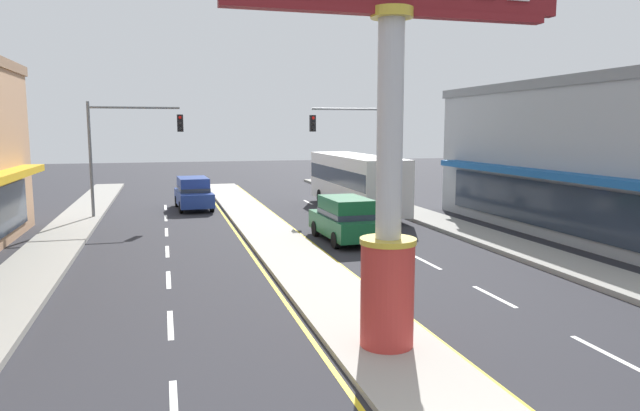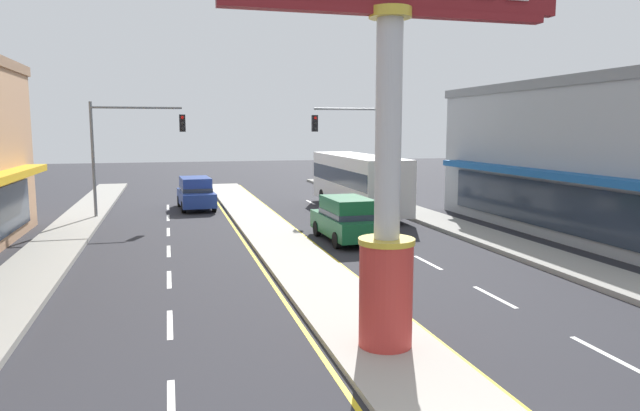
{
  "view_description": "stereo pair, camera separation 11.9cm",
  "coord_description": "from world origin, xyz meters",
  "px_view_note": "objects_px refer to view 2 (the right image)",
  "views": [
    {
      "loc": [
        -4.55,
        -4.94,
        4.82
      ],
      "look_at": [
        -0.22,
        10.91,
        2.6
      ],
      "focal_mm": 32.18,
      "sensor_mm": 36.0,
      "label": 1
    },
    {
      "loc": [
        -4.44,
        -4.97,
        4.82
      ],
      "look_at": [
        -0.22,
        10.91,
        2.6
      ],
      "focal_mm": 32.18,
      "sensor_mm": 36.0,
      "label": 2
    }
  ],
  "objects_px": {
    "traffic_light_right_side": "(362,138)",
    "bus_far_right_lane": "(357,179)",
    "suv_near_left_lane": "(196,193)",
    "suv_near_right_lane": "(346,219)",
    "district_sign": "(388,141)",
    "storefront_right": "(623,158)",
    "traffic_light_left_side": "(128,139)"
  },
  "relations": [
    {
      "from": "traffic_light_right_side",
      "to": "bus_far_right_lane",
      "type": "distance_m",
      "value": 2.4
    },
    {
      "from": "suv_near_left_lane",
      "to": "suv_near_right_lane",
      "type": "bearing_deg",
      "value": -63.95
    },
    {
      "from": "district_sign",
      "to": "suv_near_left_lane",
      "type": "distance_m",
      "value": 24.16
    },
    {
      "from": "storefront_right",
      "to": "suv_near_left_lane",
      "type": "relative_size",
      "value": 4.16
    },
    {
      "from": "suv_near_right_lane",
      "to": "bus_far_right_lane",
      "type": "height_order",
      "value": "bus_far_right_lane"
    },
    {
      "from": "storefront_right",
      "to": "suv_near_left_lane",
      "type": "xyz_separation_m",
      "value": [
        -18.09,
        13.64,
        -2.51
      ]
    },
    {
      "from": "district_sign",
      "to": "storefront_right",
      "type": "distance_m",
      "value": 18.28
    },
    {
      "from": "storefront_right",
      "to": "traffic_light_left_side",
      "type": "bearing_deg",
      "value": 153.37
    },
    {
      "from": "suv_near_right_lane",
      "to": "traffic_light_right_side",
      "type": "bearing_deg",
      "value": 66.93
    },
    {
      "from": "storefront_right",
      "to": "bus_far_right_lane",
      "type": "height_order",
      "value": "storefront_right"
    },
    {
      "from": "traffic_light_right_side",
      "to": "district_sign",
      "type": "bearing_deg",
      "value": -107.62
    },
    {
      "from": "district_sign",
      "to": "traffic_light_right_side",
      "type": "distance_m",
      "value": 21.35
    },
    {
      "from": "suv_near_right_lane",
      "to": "suv_near_left_lane",
      "type": "bearing_deg",
      "value": 116.05
    },
    {
      "from": "suv_near_left_lane",
      "to": "district_sign",
      "type": "bearing_deg",
      "value": -83.08
    },
    {
      "from": "district_sign",
      "to": "suv_near_right_lane",
      "type": "distance_m",
      "value": 12.79
    },
    {
      "from": "traffic_light_left_side",
      "to": "suv_near_left_lane",
      "type": "relative_size",
      "value": 1.32
    },
    {
      "from": "traffic_light_left_side",
      "to": "district_sign",
      "type": "bearing_deg",
      "value": -72.85
    },
    {
      "from": "suv_near_left_lane",
      "to": "storefront_right",
      "type": "bearing_deg",
      "value": -37.02
    },
    {
      "from": "traffic_light_right_side",
      "to": "suv_near_right_lane",
      "type": "distance_m",
      "value": 9.71
    },
    {
      "from": "district_sign",
      "to": "bus_far_right_lane",
      "type": "distance_m",
      "value": 21.46
    },
    {
      "from": "traffic_light_right_side",
      "to": "traffic_light_left_side",
      "type": "bearing_deg",
      "value": 177.38
    },
    {
      "from": "traffic_light_right_side",
      "to": "suv_near_left_lane",
      "type": "bearing_deg",
      "value": 160.17
    },
    {
      "from": "storefront_right",
      "to": "suv_near_right_lane",
      "type": "height_order",
      "value": "storefront_right"
    },
    {
      "from": "district_sign",
      "to": "storefront_right",
      "type": "height_order",
      "value": "district_sign"
    },
    {
      "from": "storefront_right",
      "to": "suv_near_right_lane",
      "type": "bearing_deg",
      "value": 171.42
    },
    {
      "from": "traffic_light_left_side",
      "to": "traffic_light_right_side",
      "type": "relative_size",
      "value": 1.0
    },
    {
      "from": "storefront_right",
      "to": "bus_far_right_lane",
      "type": "bearing_deg",
      "value": 131.25
    },
    {
      "from": "bus_far_right_lane",
      "to": "traffic_light_right_side",
      "type": "bearing_deg",
      "value": -5.09
    },
    {
      "from": "traffic_light_left_side",
      "to": "suv_near_right_lane",
      "type": "relative_size",
      "value": 1.33
    },
    {
      "from": "district_sign",
      "to": "traffic_light_left_side",
      "type": "bearing_deg",
      "value": 107.15
    },
    {
      "from": "traffic_light_left_side",
      "to": "suv_near_right_lane",
      "type": "bearing_deg",
      "value": -43.96
    },
    {
      "from": "traffic_light_right_side",
      "to": "suv_near_left_lane",
      "type": "relative_size",
      "value": 1.32
    }
  ]
}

